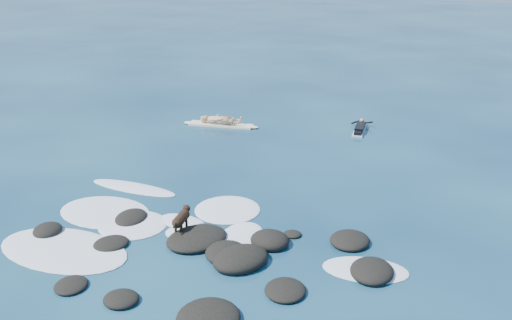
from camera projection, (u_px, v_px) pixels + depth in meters
The scene contains 6 objects.
ground at pixel (176, 228), 16.78m from camera, with size 160.00×160.00×0.00m, color #0A2642.
reef_rocks at pixel (216, 264), 14.73m from camera, with size 12.31×7.33×0.51m.
breaking_foam at pixel (119, 228), 16.75m from camera, with size 14.47×7.72×0.12m.
standing_surfer_rig at pixel (220, 109), 25.99m from camera, with size 3.56×1.24×2.04m.
paddling_surfer_rig at pixel (360, 128), 25.52m from camera, with size 1.00×2.23×0.39m.
dog at pixel (182, 218), 16.24m from camera, with size 0.46×1.22×0.78m.
Camera 1 is at (8.61, -12.49, 7.81)m, focal length 40.00 mm.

